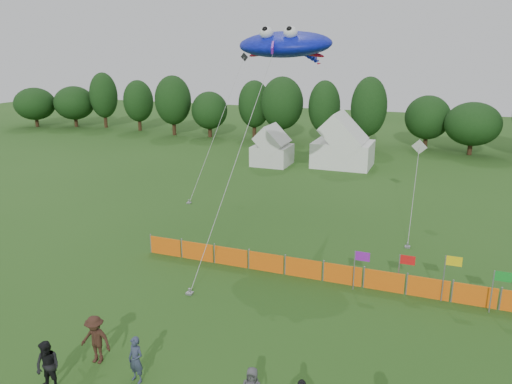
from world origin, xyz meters
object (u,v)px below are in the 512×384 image
(tent_left, at_px, (272,149))
(stingray_kite, at_px, (288,45))
(tent_right, at_px, (343,146))
(spectator_a, at_px, (136,360))
(spectator_c, at_px, (96,340))
(barrier_fence, at_px, (322,271))
(spectator_b, at_px, (48,366))

(tent_left, height_order, stingray_kite, stingray_kite)
(tent_right, height_order, stingray_kite, stingray_kite)
(tent_left, xyz_separation_m, tent_right, (6.65, 1.85, 0.41))
(spectator_a, relative_size, stingray_kite, 0.09)
(spectator_c, bearing_deg, barrier_fence, 53.93)
(stingray_kite, bearing_deg, spectator_b, -97.00)
(spectator_b, relative_size, stingray_kite, 0.10)
(spectator_c, bearing_deg, stingray_kite, 80.61)
(spectator_b, distance_m, stingray_kite, 21.64)
(spectator_c, relative_size, stingray_kite, 0.10)
(tent_right, relative_size, stingray_kite, 0.31)
(tent_right, xyz_separation_m, spectator_c, (-2.00, -34.76, -1.07))
(spectator_b, xyz_separation_m, stingray_kite, (2.31, 18.80, 10.47))
(tent_right, bearing_deg, stingray_kite, -90.59)
(spectator_a, xyz_separation_m, spectator_c, (-2.01, 0.40, 0.09))
(spectator_b, bearing_deg, spectator_c, 73.88)
(spectator_a, distance_m, spectator_b, 2.90)
(tent_right, xyz_separation_m, stingray_kite, (-0.18, -17.82, 9.37))
(spectator_a, bearing_deg, barrier_fence, 78.58)
(tent_right, height_order, barrier_fence, tent_right)
(spectator_c, height_order, stingray_kite, stingray_kite)
(spectator_b, bearing_deg, barrier_fence, 58.53)
(tent_left, xyz_separation_m, spectator_b, (4.16, -34.77, -0.69))
(barrier_fence, relative_size, spectator_a, 11.69)
(spectator_b, bearing_deg, tent_left, 95.59)
(tent_left, bearing_deg, tent_right, 15.52)
(tent_left, distance_m, barrier_fence, 25.74)
(tent_right, bearing_deg, spectator_c, -93.29)
(barrier_fence, bearing_deg, tent_left, 114.91)
(tent_left, distance_m, spectator_a, 33.98)
(stingray_kite, bearing_deg, tent_right, 89.41)
(spectator_b, bearing_deg, stingray_kite, 81.76)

